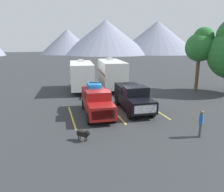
# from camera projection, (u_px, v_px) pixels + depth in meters

# --- Properties ---
(ground_plane) EXTENTS (240.00, 240.00, 0.00)m
(ground_plane) POSITION_uv_depth(u_px,v_px,m) (116.00, 114.00, 17.98)
(ground_plane) COLOR #2D3033
(pickup_truck_a) EXTENTS (2.29, 5.66, 2.49)m
(pickup_truck_a) POSITION_uv_depth(u_px,v_px,m) (97.00, 101.00, 17.64)
(pickup_truck_a) COLOR maroon
(pickup_truck_a) RESTS_ON ground
(pickup_truck_b) EXTENTS (2.36, 5.69, 2.18)m
(pickup_truck_b) POSITION_uv_depth(u_px,v_px,m) (133.00, 97.00, 18.75)
(pickup_truck_b) COLOR black
(pickup_truck_b) RESTS_ON ground
(lot_stripe_a) EXTENTS (0.12, 5.50, 0.01)m
(lot_stripe_a) POSITION_uv_depth(u_px,v_px,m) (72.00, 117.00, 17.27)
(lot_stripe_a) COLOR gold
(lot_stripe_a) RESTS_ON ground
(lot_stripe_b) EXTENTS (0.12, 5.50, 0.01)m
(lot_stripe_b) POSITION_uv_depth(u_px,v_px,m) (115.00, 113.00, 18.20)
(lot_stripe_b) COLOR gold
(lot_stripe_b) RESTS_ON ground
(lot_stripe_c) EXTENTS (0.12, 5.50, 0.01)m
(lot_stripe_c) POSITION_uv_depth(u_px,v_px,m) (154.00, 109.00, 19.13)
(lot_stripe_c) COLOR gold
(lot_stripe_c) RESTS_ON ground
(camper_trailer_a) EXTENTS (3.16, 7.90, 3.63)m
(camper_trailer_a) POSITION_uv_depth(u_px,v_px,m) (82.00, 75.00, 25.97)
(camper_trailer_a) COLOR white
(camper_trailer_a) RESTS_ON ground
(camper_trailer_b) EXTENTS (3.27, 8.46, 3.76)m
(camper_trailer_b) POSITION_uv_depth(u_px,v_px,m) (111.00, 73.00, 26.89)
(camper_trailer_b) COLOR silver
(camper_trailer_b) RESTS_ON ground
(person_a) EXTENTS (0.32, 0.31, 1.70)m
(person_a) POSITION_uv_depth(u_px,v_px,m) (201.00, 122.00, 13.39)
(person_a) COLOR #3F3F42
(person_a) RESTS_ON ground
(dog) EXTENTS (0.76, 0.74, 0.72)m
(dog) POSITION_uv_depth(u_px,v_px,m) (85.00, 134.00, 12.96)
(dog) COLOR black
(dog) RESTS_ON ground
(tree_a) EXTENTS (3.28, 3.28, 7.36)m
(tree_a) POSITION_uv_depth(u_px,v_px,m) (201.00, 45.00, 25.59)
(tree_a) COLOR brown
(tree_a) RESTS_ON ground
(mountain_ridge) EXTENTS (147.13, 42.32, 17.78)m
(mountain_ridge) POSITION_uv_depth(u_px,v_px,m) (58.00, 37.00, 98.35)
(mountain_ridge) COLOR gray
(mountain_ridge) RESTS_ON ground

